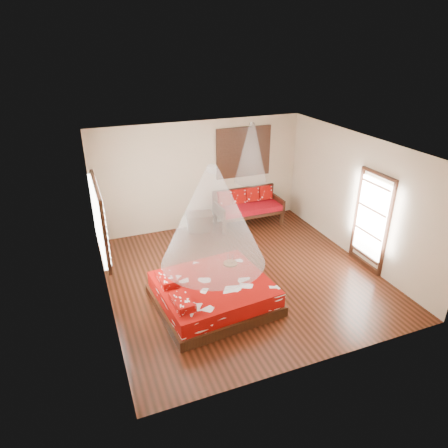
{
  "coord_description": "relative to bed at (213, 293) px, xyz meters",
  "views": [
    {
      "loc": [
        -3.02,
        -6.64,
        4.66
      ],
      "look_at": [
        -0.31,
        0.28,
        1.15
      ],
      "focal_mm": 32.0,
      "sensor_mm": 36.0,
      "label": 1
    }
  ],
  "objects": [
    {
      "name": "room",
      "position": [
        0.94,
        0.74,
        1.15
      ],
      "size": [
        5.54,
        5.54,
        2.84
      ],
      "color": "black",
      "rests_on": "ground"
    },
    {
      "name": "bed",
      "position": [
        0.0,
        0.0,
        0.0
      ],
      "size": [
        2.27,
        2.09,
        0.64
      ],
      "rotation": [
        0.0,
        0.0,
        0.1
      ],
      "color": "black",
      "rests_on": "floor"
    },
    {
      "name": "daybed",
      "position": [
        2.13,
        3.12,
        0.27
      ],
      "size": [
        1.79,
        0.8,
        0.95
      ],
      "color": "black",
      "rests_on": "floor"
    },
    {
      "name": "storage_chest",
      "position": [
        0.79,
        3.19,
        -0.01
      ],
      "size": [
        0.76,
        0.61,
        0.47
      ],
      "rotation": [
        0.0,
        0.0,
        -0.19
      ],
      "color": "black",
      "rests_on": "floor"
    },
    {
      "name": "shutter_panel",
      "position": [
        2.13,
        3.45,
        1.65
      ],
      "size": [
        1.52,
        0.06,
        1.32
      ],
      "color": "black",
      "rests_on": "wall_back"
    },
    {
      "name": "window_left",
      "position": [
        -1.77,
        0.94,
        1.45
      ],
      "size": [
        0.1,
        1.74,
        1.34
      ],
      "color": "black",
      "rests_on": "wall_left"
    },
    {
      "name": "glazed_door",
      "position": [
        3.65,
        0.14,
        0.82
      ],
      "size": [
        0.08,
        1.02,
        2.16
      ],
      "color": "black",
      "rests_on": "floor"
    },
    {
      "name": "wine_tray",
      "position": [
        0.56,
        0.49,
        0.31
      ],
      "size": [
        0.29,
        0.29,
        0.23
      ],
      "rotation": [
        0.0,
        0.0,
        -0.24
      ],
      "color": "brown",
      "rests_on": "bed"
    },
    {
      "name": "mosquito_net_main",
      "position": [
        0.02,
        0.0,
        1.6
      ],
      "size": [
        1.88,
        1.88,
        1.8
      ],
      "primitive_type": "cone",
      "color": "white",
      "rests_on": "ceiling"
    },
    {
      "name": "mosquito_net_daybed",
      "position": [
        2.13,
        2.99,
        1.75
      ],
      "size": [
        0.83,
        0.83,
        1.5
      ],
      "primitive_type": "cone",
      "color": "white",
      "rests_on": "ceiling"
    }
  ]
}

